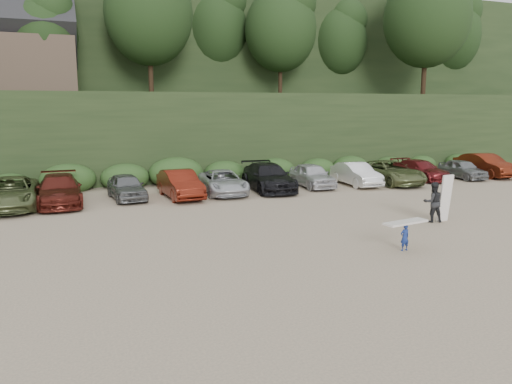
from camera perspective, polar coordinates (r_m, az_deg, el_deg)
name	(u,v)px	position (r m, az deg, el deg)	size (l,w,h in m)	color
ground	(312,233)	(20.56, 6.47, -4.69)	(120.00, 120.00, 0.00)	tan
hillside_backdrop	(150,45)	(54.61, -12.06, 16.08)	(90.00, 41.50, 28.00)	black
parked_cars	(242,180)	(29.67, -1.65, 1.38)	(39.22, 6.18, 1.65)	#AFAEB3
child_surfer	(405,231)	(18.62, 16.67, -4.26)	(1.86, 0.80, 1.08)	navy
adult_surfer	(434,202)	(23.54, 19.68, -1.05)	(1.36, 0.89, 2.13)	black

